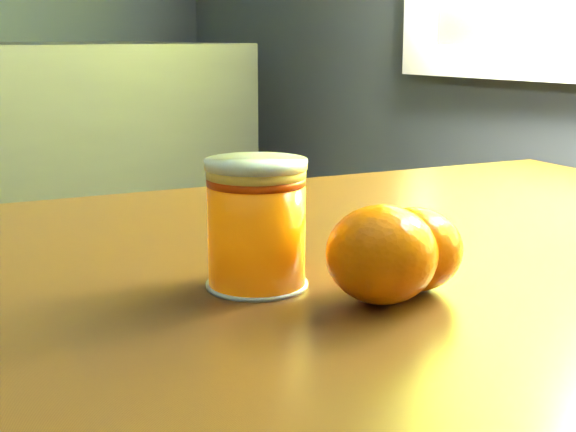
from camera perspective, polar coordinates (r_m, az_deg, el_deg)
table at (r=0.66m, az=3.88°, el=-11.39°), size 1.10×0.86×0.75m
juice_glass at (r=0.56m, az=-2.25°, el=-0.61°), size 0.07×0.07×0.09m
orange_front at (r=0.53m, az=6.67°, el=-2.73°), size 0.10×0.10×0.07m
orange_back at (r=0.56m, az=9.01°, el=-2.34°), size 0.07×0.07×0.06m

